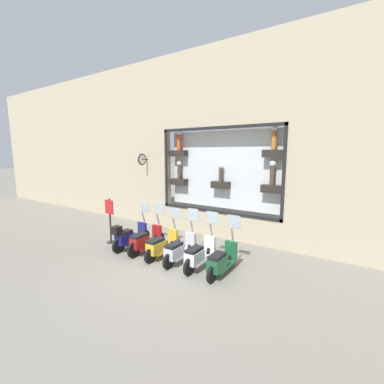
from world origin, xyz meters
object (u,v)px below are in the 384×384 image
scooter_yellow_3 (161,245)px  scooter_red_4 (145,240)px  scooter_white_1 (199,254)px  scooter_silver_2 (179,250)px  shop_sign_post (110,219)px  scooter_green_0 (221,261)px  scooter_navy_5 (129,236)px

scooter_yellow_3 → scooter_red_4: (0.01, 0.75, 0.02)m
scooter_white_1 → scooter_silver_2: scooter_silver_2 is taller
scooter_silver_2 → shop_sign_post: shop_sign_post is taller
scooter_green_0 → scooter_white_1: size_ratio=0.99×
shop_sign_post → scooter_green_0: bearing=-90.2°
scooter_yellow_3 → shop_sign_post: size_ratio=1.03×
scooter_white_1 → shop_sign_post: size_ratio=1.03×
scooter_yellow_3 → scooter_navy_5: (-0.06, 1.50, 0.05)m
scooter_white_1 → shop_sign_post: bearing=89.8°
scooter_green_0 → scooter_white_1: scooter_white_1 is taller
scooter_white_1 → scooter_yellow_3: (-0.00, 1.50, -0.01)m
scooter_green_0 → scooter_white_1: (0.00, 0.75, 0.02)m
scooter_red_4 → shop_sign_post: 1.92m
scooter_navy_5 → shop_sign_post: size_ratio=1.03×
scooter_yellow_3 → scooter_red_4: 0.75m
scooter_white_1 → scooter_yellow_3: scooter_white_1 is taller
scooter_navy_5 → shop_sign_post: (0.08, 1.10, 0.47)m
scooter_green_0 → scooter_silver_2: scooter_silver_2 is taller
scooter_yellow_3 → shop_sign_post: 2.65m
scooter_navy_5 → scooter_white_1: bearing=-88.8°
scooter_white_1 → shop_sign_post: shop_sign_post is taller
scooter_white_1 → scooter_green_0: bearing=-90.3°
scooter_white_1 → scooter_red_4: (0.00, 2.25, 0.01)m
scooter_white_1 → shop_sign_post: 4.13m
scooter_silver_2 → scooter_red_4: (0.01, 1.50, 0.02)m
scooter_silver_2 → scooter_red_4: 1.50m
scooter_green_0 → scooter_yellow_3: bearing=90.0°
scooter_red_4 → shop_sign_post: size_ratio=1.03×
scooter_green_0 → scooter_navy_5: 3.75m
scooter_silver_2 → scooter_red_4: bearing=89.8°
scooter_green_0 → scooter_red_4: bearing=89.8°
shop_sign_post → scooter_white_1: bearing=-90.2°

